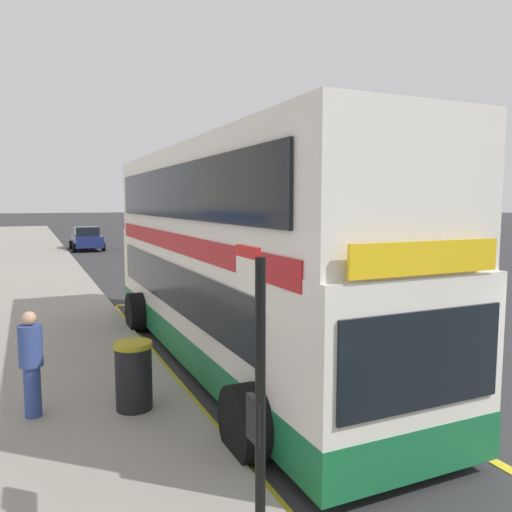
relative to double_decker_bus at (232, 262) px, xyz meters
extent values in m
plane|color=#333335|center=(2.46, 24.98, -2.07)|extent=(260.00, 260.00, 0.00)
cube|color=gray|center=(-4.54, 24.98, -2.00)|extent=(6.00, 76.00, 0.14)
cube|color=white|center=(0.01, 0.01, -0.72)|extent=(2.50, 11.23, 2.30)
cube|color=white|center=(0.01, 0.01, 1.38)|extent=(2.48, 11.00, 1.90)
cube|color=#196B3D|center=(0.01, 0.01, -1.57)|extent=(2.52, 11.25, 0.60)
cube|color=#B2191E|center=(0.01, 0.01, 0.45)|extent=(2.53, 10.33, 0.36)
cube|color=black|center=(-1.26, 0.41, -0.42)|extent=(0.04, 8.98, 0.90)
cube|color=black|center=(-1.26, 0.01, 1.43)|extent=(0.04, 9.88, 1.00)
cube|color=black|center=(0.01, -5.62, -0.47)|extent=(2.20, 0.04, 1.10)
cube|color=yellow|center=(0.01, -5.62, 0.65)|extent=(2.00, 0.04, 0.36)
cylinder|color=black|center=(-1.33, -4.03, -1.57)|extent=(0.56, 1.00, 1.00)
cylinder|color=black|center=(1.35, -4.03, -1.57)|extent=(0.56, 1.00, 1.00)
cylinder|color=black|center=(-1.33, 3.10, -1.57)|extent=(0.56, 1.00, 1.00)
cylinder|color=black|center=(1.35, 3.10, -1.57)|extent=(0.56, 1.00, 1.00)
cube|color=yellow|center=(-1.46, -0.17, -2.06)|extent=(0.16, 13.67, 0.01)
cube|color=yellow|center=(1.47, -0.17, -2.06)|extent=(0.16, 13.67, 0.01)
cube|color=yellow|center=(0.00, 6.58, -2.06)|extent=(3.09, 0.16, 0.01)
cylinder|color=black|center=(-2.13, -6.02, -0.56)|extent=(0.09, 0.09, 2.72)
cube|color=silver|center=(-2.13, -5.76, 0.62)|extent=(0.05, 0.42, 0.30)
cube|color=red|center=(-2.13, -5.76, 0.82)|extent=(0.05, 0.42, 0.10)
cube|color=black|center=(-2.13, -5.92, -0.63)|extent=(0.06, 0.28, 0.40)
cube|color=maroon|center=(7.44, 42.40, -1.41)|extent=(1.76, 4.20, 0.72)
cube|color=black|center=(7.44, 42.30, -0.75)|extent=(1.52, 1.90, 0.60)
cylinder|color=black|center=(6.50, 43.70, -1.77)|extent=(0.22, 0.60, 0.60)
cylinder|color=black|center=(8.37, 43.70, -1.77)|extent=(0.22, 0.60, 0.60)
cylinder|color=black|center=(6.50, 41.10, -1.77)|extent=(0.22, 0.60, 0.60)
cylinder|color=black|center=(8.37, 41.10, -1.77)|extent=(0.22, 0.60, 0.60)
cube|color=navy|center=(-0.20, 26.72, -1.41)|extent=(1.76, 4.20, 0.72)
cube|color=black|center=(-0.20, 26.62, -0.75)|extent=(1.52, 1.90, 0.60)
cylinder|color=black|center=(-1.14, 28.02, -1.77)|extent=(0.22, 0.60, 0.60)
cylinder|color=black|center=(0.73, 28.02, -1.77)|extent=(0.22, 0.60, 0.60)
cylinder|color=black|center=(-1.14, 25.41, -1.77)|extent=(0.22, 0.60, 0.60)
cylinder|color=black|center=(0.73, 25.41, -1.77)|extent=(0.22, 0.60, 0.60)
cube|color=maroon|center=(5.42, 19.88, -1.41)|extent=(1.76, 4.20, 0.72)
cube|color=black|center=(5.42, 19.78, -0.75)|extent=(1.52, 1.90, 0.60)
cylinder|color=black|center=(4.48, 21.18, -1.77)|extent=(0.22, 0.60, 0.60)
cylinder|color=black|center=(6.35, 21.18, -1.77)|extent=(0.22, 0.60, 0.60)
cylinder|color=black|center=(4.48, 18.58, -1.77)|extent=(0.22, 0.60, 0.60)
cylinder|color=black|center=(6.35, 18.58, -1.77)|extent=(0.22, 0.60, 0.60)
cylinder|color=#33478C|center=(-3.89, -1.79, -1.54)|extent=(0.24, 0.24, 0.77)
cylinder|color=#33478C|center=(-3.89, -1.79, -0.85)|extent=(0.34, 0.34, 0.61)
sphere|color=tan|center=(-3.89, -1.79, -0.44)|extent=(0.21, 0.21, 0.21)
cylinder|color=black|center=(-2.46, -2.12, -1.44)|extent=(0.55, 0.55, 0.97)
cylinder|color=#A5991E|center=(-2.46, -2.12, -0.92)|extent=(0.58, 0.58, 0.08)
camera|label=1|loc=(-3.84, -9.71, 1.24)|focal=35.37mm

